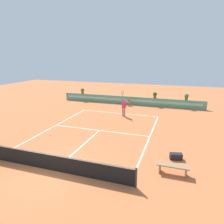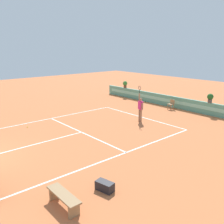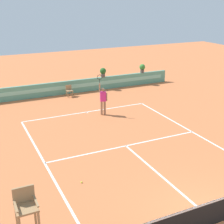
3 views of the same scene
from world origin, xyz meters
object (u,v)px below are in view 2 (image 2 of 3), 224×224
object	(u,v)px
gear_bag	(105,186)
tennis_player	(140,107)
potted_plant_right	(210,98)
bench_courtside	(64,197)
tennis_ball_near_baseline	(27,127)
ball_kid_chair	(171,104)
potted_plant_far_left	(125,84)

from	to	relation	value
gear_bag	tennis_player	bearing A→B (deg)	124.87
potted_plant_right	bench_courtside	bearing A→B (deg)	-79.19
potted_plant_right	tennis_ball_near_baseline	bearing A→B (deg)	-117.39
tennis_player	tennis_ball_near_baseline	xyz separation A→B (m)	(-3.95, -6.82, -1.02)
ball_kid_chair	gear_bag	distance (m)	13.66
potted_plant_right	gear_bag	bearing A→B (deg)	-77.36
bench_courtside	gear_bag	distance (m)	1.70
tennis_player	potted_plant_far_left	xyz separation A→B (m)	(-7.28, 5.40, 0.36)
tennis_ball_near_baseline	potted_plant_far_left	distance (m)	12.74
tennis_ball_near_baseline	gear_bag	bearing A→B (deg)	-4.83
gear_bag	tennis_ball_near_baseline	bearing A→B (deg)	175.17
potted_plant_far_left	tennis_ball_near_baseline	bearing A→B (deg)	-74.78
ball_kid_chair	potted_plant_far_left	world-z (taller)	potted_plant_far_left
bench_courtside	gear_bag	size ratio (longest dim) A/B	2.29
gear_bag	potted_plant_right	size ratio (longest dim) A/B	0.97
bench_courtside	tennis_ball_near_baseline	bearing A→B (deg)	164.89
tennis_player	potted_plant_far_left	size ratio (longest dim) A/B	3.57
gear_bag	potted_plant_far_left	xyz separation A→B (m)	(-12.58, 13.01, 1.23)
bench_courtside	tennis_ball_near_baseline	size ratio (longest dim) A/B	23.53
ball_kid_chair	potted_plant_right	size ratio (longest dim) A/B	1.17
bench_courtside	tennis_player	bearing A→B (deg)	119.17
ball_kid_chair	bench_courtside	size ratio (longest dim) A/B	0.53
bench_courtside	potted_plant_far_left	xyz separation A→B (m)	(-12.46, 14.69, 1.04)
ball_kid_chair	gear_bag	bearing A→B (deg)	-63.98
ball_kid_chair	tennis_ball_near_baseline	size ratio (longest dim) A/B	12.50
bench_courtside	gear_bag	xyz separation A→B (m)	(0.11, 1.69, -0.20)
bench_courtside	tennis_ball_near_baseline	distance (m)	9.47
bench_courtside	potted_plant_right	distance (m)	14.99
gear_bag	potted_plant_right	world-z (taller)	potted_plant_right
bench_courtside	potted_plant_right	world-z (taller)	potted_plant_right
potted_plant_far_left	tennis_player	bearing A→B (deg)	-36.57
tennis_ball_near_baseline	tennis_player	bearing A→B (deg)	59.94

